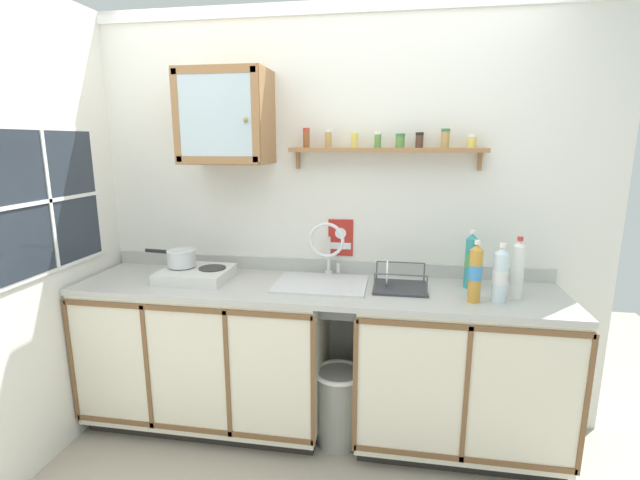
{
  "coord_description": "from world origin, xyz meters",
  "views": [
    {
      "loc": [
        0.43,
        -1.94,
        1.71
      ],
      "look_at": [
        0.01,
        0.57,
        1.15
      ],
      "focal_mm": 25.46,
      "sensor_mm": 36.0,
      "label": 1
    }
  ],
  "objects_px": {
    "bottle_opaque_white_0": "(517,271)",
    "warning_sign": "(341,238)",
    "sink": "(322,286)",
    "wall_cabinet": "(226,117)",
    "trash_bin": "(339,405)",
    "bottle_water_clear_1": "(500,275)",
    "dish_rack": "(398,285)",
    "hot_plate_stove": "(196,274)",
    "saucepan": "(181,257)",
    "bottle_detergent_teal_2": "(471,261)",
    "bottle_juice_amber_3": "(475,273)"
  },
  "relations": [
    {
      "from": "bottle_opaque_white_0",
      "to": "warning_sign",
      "type": "distance_m",
      "value": 1.0
    },
    {
      "from": "bottle_opaque_white_0",
      "to": "warning_sign",
      "type": "height_order",
      "value": "warning_sign"
    },
    {
      "from": "sink",
      "to": "wall_cabinet",
      "type": "distance_m",
      "value": 1.1
    },
    {
      "from": "warning_sign",
      "to": "trash_bin",
      "type": "height_order",
      "value": "warning_sign"
    },
    {
      "from": "bottle_water_clear_1",
      "to": "dish_rack",
      "type": "distance_m",
      "value": 0.53
    },
    {
      "from": "hot_plate_stove",
      "to": "saucepan",
      "type": "xyz_separation_m",
      "value": [
        -0.1,
        0.03,
        0.09
      ]
    },
    {
      "from": "saucepan",
      "to": "dish_rack",
      "type": "bearing_deg",
      "value": 0.09
    },
    {
      "from": "bottle_detergent_teal_2",
      "to": "warning_sign",
      "type": "height_order",
      "value": "warning_sign"
    },
    {
      "from": "sink",
      "to": "hot_plate_stove",
      "type": "distance_m",
      "value": 0.75
    },
    {
      "from": "sink",
      "to": "saucepan",
      "type": "bearing_deg",
      "value": -178.99
    },
    {
      "from": "hot_plate_stove",
      "to": "bottle_detergent_teal_2",
      "type": "xyz_separation_m",
      "value": [
        1.56,
        0.12,
        0.12
      ]
    },
    {
      "from": "bottle_juice_amber_3",
      "to": "wall_cabinet",
      "type": "height_order",
      "value": "wall_cabinet"
    },
    {
      "from": "bottle_detergent_teal_2",
      "to": "dish_rack",
      "type": "height_order",
      "value": "bottle_detergent_teal_2"
    },
    {
      "from": "bottle_opaque_white_0",
      "to": "dish_rack",
      "type": "xyz_separation_m",
      "value": [
        -0.6,
        0.05,
        -0.12
      ]
    },
    {
      "from": "bottle_water_clear_1",
      "to": "bottle_detergent_teal_2",
      "type": "relative_size",
      "value": 0.93
    },
    {
      "from": "bottle_water_clear_1",
      "to": "warning_sign",
      "type": "distance_m",
      "value": 0.94
    },
    {
      "from": "dish_rack",
      "to": "sink",
      "type": "bearing_deg",
      "value": 178.3
    },
    {
      "from": "hot_plate_stove",
      "to": "dish_rack",
      "type": "xyz_separation_m",
      "value": [
        1.17,
        0.03,
        -0.01
      ]
    },
    {
      "from": "bottle_opaque_white_0",
      "to": "bottle_juice_amber_3",
      "type": "relative_size",
      "value": 1.02
    },
    {
      "from": "trash_bin",
      "to": "bottle_water_clear_1",
      "type": "bearing_deg",
      "value": -0.99
    },
    {
      "from": "trash_bin",
      "to": "bottle_detergent_teal_2",
      "type": "bearing_deg",
      "value": 16.06
    },
    {
      "from": "saucepan",
      "to": "warning_sign",
      "type": "bearing_deg",
      "value": 15.8
    },
    {
      "from": "saucepan",
      "to": "bottle_juice_amber_3",
      "type": "height_order",
      "value": "bottle_juice_amber_3"
    },
    {
      "from": "sink",
      "to": "bottle_opaque_white_0",
      "type": "relative_size",
      "value": 1.58
    },
    {
      "from": "bottle_detergent_teal_2",
      "to": "dish_rack",
      "type": "xyz_separation_m",
      "value": [
        -0.39,
        -0.09,
        -0.13
      ]
    },
    {
      "from": "sink",
      "to": "bottle_opaque_white_0",
      "type": "height_order",
      "value": "sink"
    },
    {
      "from": "dish_rack",
      "to": "trash_bin",
      "type": "bearing_deg",
      "value": -160.23
    },
    {
      "from": "sink",
      "to": "trash_bin",
      "type": "relative_size",
      "value": 1.14
    },
    {
      "from": "dish_rack",
      "to": "bottle_detergent_teal_2",
      "type": "bearing_deg",
      "value": 12.98
    },
    {
      "from": "wall_cabinet",
      "to": "trash_bin",
      "type": "height_order",
      "value": "wall_cabinet"
    },
    {
      "from": "sink",
      "to": "saucepan",
      "type": "relative_size",
      "value": 1.56
    },
    {
      "from": "bottle_juice_amber_3",
      "to": "saucepan",
      "type": "bearing_deg",
      "value": 175.0
    },
    {
      "from": "bottle_water_clear_1",
      "to": "saucepan",
      "type": "bearing_deg",
      "value": 176.0
    },
    {
      "from": "bottle_juice_amber_3",
      "to": "wall_cabinet",
      "type": "bearing_deg",
      "value": 169.74
    },
    {
      "from": "wall_cabinet",
      "to": "trash_bin",
      "type": "distance_m",
      "value": 1.76
    },
    {
      "from": "wall_cabinet",
      "to": "trash_bin",
      "type": "xyz_separation_m",
      "value": [
        0.69,
        -0.21,
        -1.61
      ]
    },
    {
      "from": "sink",
      "to": "warning_sign",
      "type": "distance_m",
      "value": 0.35
    },
    {
      "from": "bottle_juice_amber_3",
      "to": "bottle_opaque_white_0",
      "type": "bearing_deg",
      "value": 23.01
    },
    {
      "from": "hot_plate_stove",
      "to": "warning_sign",
      "type": "bearing_deg",
      "value": 19.2
    },
    {
      "from": "wall_cabinet",
      "to": "bottle_detergent_teal_2",
      "type": "bearing_deg",
      "value": -0.52
    },
    {
      "from": "hot_plate_stove",
      "to": "bottle_opaque_white_0",
      "type": "height_order",
      "value": "bottle_opaque_white_0"
    },
    {
      "from": "bottle_detergent_teal_2",
      "to": "saucepan",
      "type": "bearing_deg",
      "value": -176.85
    },
    {
      "from": "saucepan",
      "to": "dish_rack",
      "type": "relative_size",
      "value": 1.12
    },
    {
      "from": "dish_rack",
      "to": "warning_sign",
      "type": "bearing_deg",
      "value": 143.97
    },
    {
      "from": "saucepan",
      "to": "wall_cabinet",
      "type": "height_order",
      "value": "wall_cabinet"
    },
    {
      "from": "bottle_juice_amber_3",
      "to": "trash_bin",
      "type": "relative_size",
      "value": 0.71
    },
    {
      "from": "bottle_opaque_white_0",
      "to": "wall_cabinet",
      "type": "distance_m",
      "value": 1.78
    },
    {
      "from": "bottle_juice_amber_3",
      "to": "hot_plate_stove",
      "type": "bearing_deg",
      "value": 175.62
    },
    {
      "from": "bottle_opaque_white_0",
      "to": "wall_cabinet",
      "type": "relative_size",
      "value": 0.62
    },
    {
      "from": "hot_plate_stove",
      "to": "dish_rack",
      "type": "bearing_deg",
      "value": 1.35
    }
  ]
}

